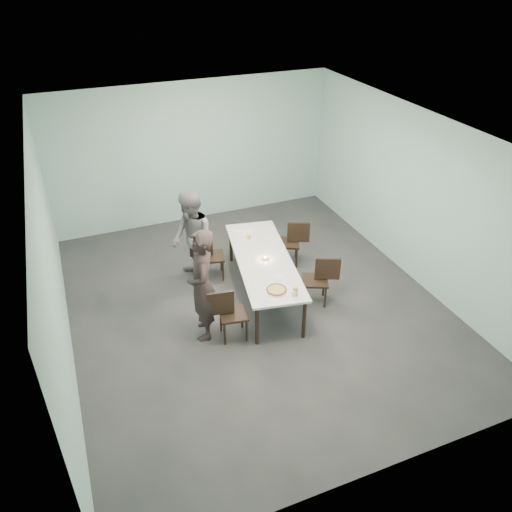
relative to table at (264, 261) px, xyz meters
name	(u,v)px	position (x,y,z in m)	size (l,w,h in m)	color
ground	(255,304)	(-0.24, -0.21, -0.69)	(7.00, 7.00, 0.00)	#333335
room_shell	(255,197)	(-0.24, -0.21, 1.33)	(6.02, 7.02, 3.01)	#A3CDCC
table	(264,261)	(0.00, 0.00, 0.00)	(1.35, 2.72, 0.75)	white
chair_near_left	(228,311)	(-0.93, -0.81, -0.19)	(0.64, 0.48, 0.87)	black
chair_far_left	(208,253)	(-0.72, 0.90, -0.19)	(0.65, 0.50, 0.87)	black
chair_near_right	(320,277)	(0.81, -0.53, -0.19)	(0.65, 0.56, 0.87)	black
chair_far_right	(292,240)	(0.91, 0.77, -0.19)	(0.65, 0.56, 0.87)	black
diner_near	(202,286)	(-1.25, -0.60, 0.23)	(0.67, 0.44, 1.84)	black
diner_far	(192,240)	(-1.00, 0.85, 0.18)	(0.85, 0.66, 1.75)	slate
pizza	(276,290)	(-0.17, -0.92, 0.08)	(0.34, 0.34, 0.04)	white
side_plate	(278,277)	(-0.01, -0.60, 0.06)	(0.18, 0.18, 0.01)	white
beer_glass	(295,291)	(0.04, -1.13, 0.13)	(0.08, 0.08, 0.15)	gold
water_tumbler	(294,293)	(0.02, -1.14, 0.10)	(0.08, 0.08, 0.09)	silver
tealight	(265,258)	(0.01, -0.04, 0.08)	(0.06, 0.06, 0.05)	silver
amber_tumbler	(249,237)	(0.02, 0.72, 0.10)	(0.07, 0.07, 0.08)	gold
menu	(244,232)	(0.00, 0.96, 0.06)	(0.30, 0.22, 0.01)	silver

